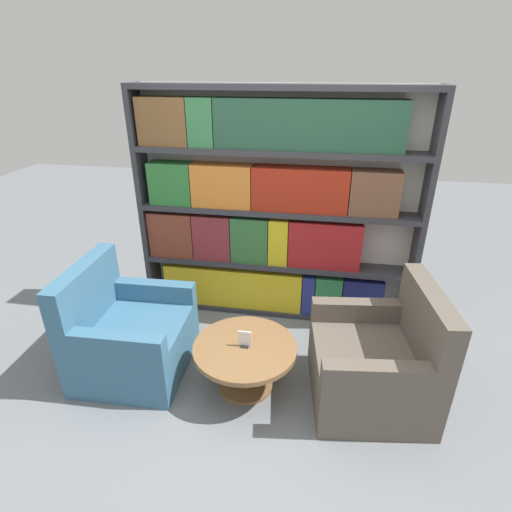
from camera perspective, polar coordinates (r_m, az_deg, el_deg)
name	(u,v)px	position (r m, az deg, el deg)	size (l,w,h in m)	color
ground_plane	(253,396)	(3.30, -0.38, -19.41)	(14.00, 14.00, 0.00)	slate
bookshelf	(270,211)	(3.80, 2.05, 6.39)	(2.65, 0.30, 2.20)	silver
armchair_left	(129,336)	(3.53, -17.71, -10.81)	(0.87, 0.91, 0.94)	#386684
armchair_right	(376,363)	(3.23, 16.82, -14.44)	(0.94, 0.98, 0.94)	brown
coffee_table	(245,357)	(3.20, -1.58, -14.27)	(0.80, 0.80, 0.39)	brown
table_sign	(245,340)	(3.10, -1.61, -11.90)	(0.10, 0.06, 0.13)	black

